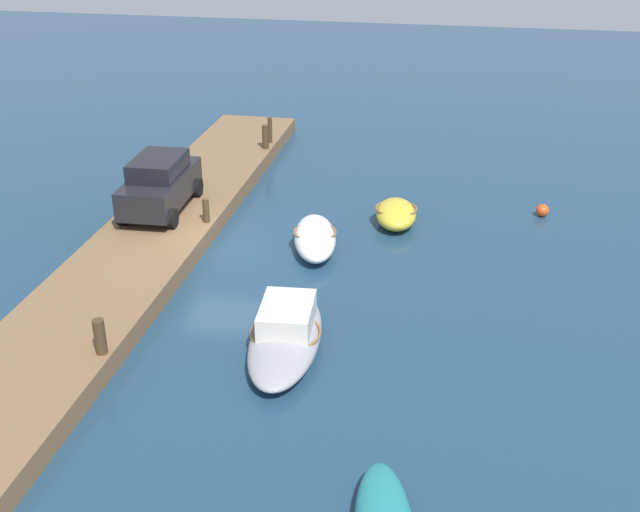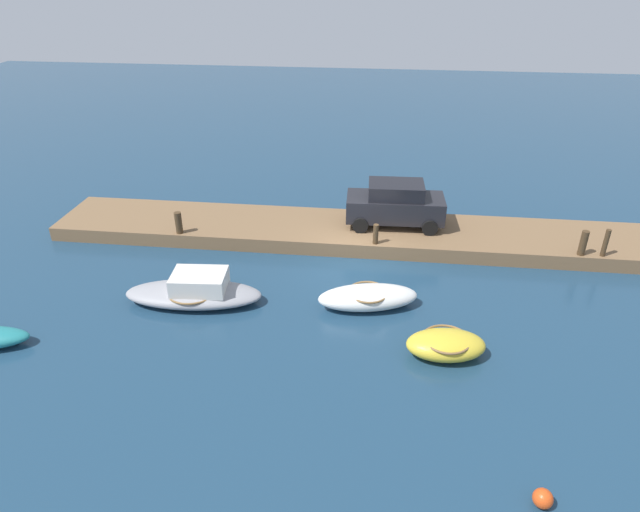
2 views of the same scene
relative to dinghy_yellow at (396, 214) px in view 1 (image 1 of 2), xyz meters
name	(u,v)px [view 1 (image 1 of 2)]	position (x,y,z in m)	size (l,w,h in m)	color
ground_plane	(221,248)	(2.92, -5.30, -0.40)	(84.00, 84.00, 0.00)	navy
dock_platform	(158,235)	(2.92, -7.42, -0.11)	(25.68, 3.43, 0.58)	brown
dinghy_yellow	(396,214)	(0.00, 0.00, 0.00)	(2.49, 1.63, 0.78)	gold
rowboat_white	(315,238)	(2.40, -2.33, -0.01)	(3.58, 2.01, 0.77)	white
motorboat_grey	(286,333)	(8.28, -1.91, 0.03)	(4.79, 2.09, 1.14)	#939399
mooring_post_west	(270,130)	(-6.24, -5.95, 0.72)	(0.18, 0.18, 1.08)	#47331E
mooring_post_mid_west	(265,137)	(-5.46, -5.95, 0.67)	(0.27, 0.27, 0.98)	#47331E
mooring_post_mid_east	(206,210)	(2.28, -5.95, 0.59)	(0.21, 0.21, 0.81)	#47331E
mooring_post_east	(100,337)	(10.21, -5.95, 0.63)	(0.28, 0.28, 0.90)	#47331E
parked_car	(160,183)	(1.56, -7.76, 1.13)	(4.03, 2.03, 1.86)	black
marker_buoy	(542,210)	(-1.69, 4.95, -0.18)	(0.44, 0.44, 0.44)	#E54C19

